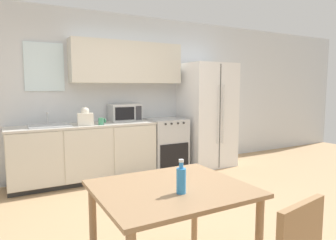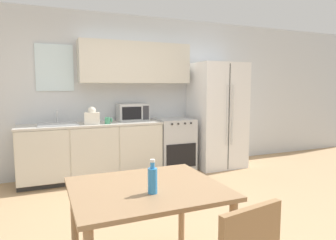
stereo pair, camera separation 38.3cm
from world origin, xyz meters
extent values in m
plane|color=tan|center=(0.00, 0.00, 0.00)|extent=(12.00, 12.00, 0.00)
cube|color=silver|center=(0.00, 2.15, 1.35)|extent=(12.00, 0.06, 2.70)
cube|color=silver|center=(-0.90, 2.11, 1.77)|extent=(0.56, 0.04, 0.73)
cube|color=beige|center=(0.38, 1.96, 1.88)|extent=(1.89, 0.32, 0.68)
cube|color=#333333|center=(-0.40, 1.85, 0.04)|extent=(2.19, 0.54, 0.08)
cube|color=beige|center=(-0.40, 1.82, 0.47)|extent=(2.19, 0.60, 0.79)
cube|color=beige|center=(-1.13, 1.51, 0.47)|extent=(0.71, 0.01, 0.77)
cube|color=beige|center=(-0.40, 1.51, 0.47)|extent=(0.71, 0.01, 0.77)
cube|color=beige|center=(0.33, 1.51, 0.47)|extent=(0.71, 0.01, 0.77)
cube|color=beige|center=(-0.40, 1.82, 0.88)|extent=(2.21, 0.62, 0.03)
cube|color=#B7BABC|center=(1.01, 1.80, 0.46)|extent=(0.62, 0.64, 0.92)
cube|color=black|center=(1.01, 1.48, 0.32)|extent=(0.54, 0.01, 0.40)
cylinder|color=#262626|center=(0.84, 1.47, 0.87)|extent=(0.03, 0.02, 0.03)
cylinder|color=#262626|center=(0.95, 1.47, 0.87)|extent=(0.03, 0.02, 0.03)
cylinder|color=#262626|center=(1.07, 1.47, 0.87)|extent=(0.03, 0.02, 0.03)
cylinder|color=#262626|center=(1.19, 1.47, 0.87)|extent=(0.03, 0.02, 0.03)
cube|color=white|center=(1.86, 1.74, 0.95)|extent=(0.90, 0.76, 1.90)
cube|color=#3F3F3F|center=(1.86, 1.35, 0.95)|extent=(0.01, 0.01, 1.84)
cylinder|color=silver|center=(1.81, 1.33, 0.99)|extent=(0.02, 0.02, 1.05)
cylinder|color=silver|center=(1.91, 1.33, 0.99)|extent=(0.02, 0.02, 1.05)
cube|color=#B7BABC|center=(-0.90, 1.82, 0.91)|extent=(0.57, 0.44, 0.02)
cylinder|color=silver|center=(-0.90, 2.00, 1.01)|extent=(0.02, 0.02, 0.18)
cylinder|color=silver|center=(-0.90, 1.93, 1.09)|extent=(0.02, 0.14, 0.02)
cube|color=#B7BABC|center=(0.31, 1.93, 1.04)|extent=(0.51, 0.32, 0.29)
cube|color=black|center=(0.24, 1.77, 1.04)|extent=(0.32, 0.01, 0.21)
cube|color=#2D2D33|center=(0.49, 1.77, 1.04)|extent=(0.10, 0.01, 0.23)
cylinder|color=#3F8C66|center=(-0.18, 1.66, 0.95)|extent=(0.08, 0.08, 0.10)
torus|color=#3F8C66|center=(-0.12, 1.66, 0.96)|extent=(0.02, 0.08, 0.08)
cube|color=silver|center=(-0.40, 1.72, 0.99)|extent=(0.26, 0.23, 0.18)
sphere|color=silver|center=(-0.40, 1.72, 1.11)|extent=(0.15, 0.15, 0.13)
cube|color=#997551|center=(-0.46, -1.02, 0.75)|extent=(1.05, 0.91, 0.03)
cylinder|color=#997551|center=(-0.92, -0.62, 0.37)|extent=(0.06, 0.06, 0.74)
cylinder|color=#997551|center=(0.01, -0.62, 0.37)|extent=(0.06, 0.06, 0.74)
cylinder|color=#338CD8|center=(-0.46, -1.16, 0.85)|extent=(0.06, 0.06, 0.17)
cylinder|color=#338CD8|center=(-0.46, -1.16, 0.96)|extent=(0.03, 0.03, 0.04)
cylinder|color=white|center=(-0.46, -1.16, 0.99)|extent=(0.03, 0.03, 0.02)
camera|label=1|loc=(-1.47, -2.81, 1.47)|focal=32.00mm
camera|label=2|loc=(-1.12, -2.98, 1.47)|focal=32.00mm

